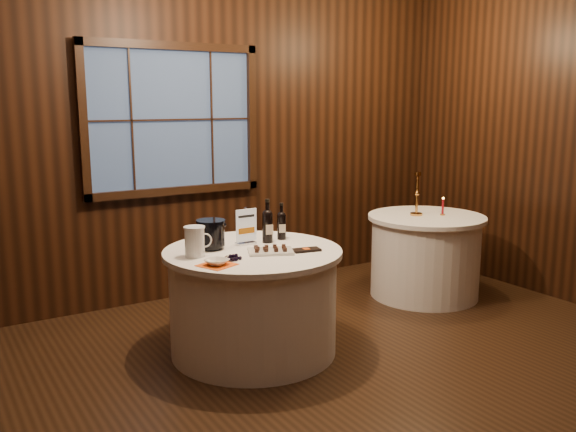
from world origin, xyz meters
TOP-DOWN VIEW (x-y plane):
  - ground at (0.00, 0.00)m, footprint 6.00×6.00m
  - back_wall at (0.00, 2.48)m, footprint 6.00×0.10m
  - main_table at (0.00, 1.00)m, footprint 1.28×1.28m
  - side_table at (2.00, 1.30)m, footprint 1.08×1.08m
  - sign_stand at (0.04, 1.17)m, footprint 0.17×0.09m
  - port_bottle_left at (0.20, 1.14)m, footprint 0.08×0.08m
  - port_bottle_right at (0.35, 1.17)m, footprint 0.07×0.08m
  - ice_bucket at (-0.25, 1.17)m, footprint 0.21×0.21m
  - chocolate_plate at (0.06, 0.85)m, footprint 0.37×0.32m
  - chocolate_box at (0.30, 0.76)m, footprint 0.21×0.14m
  - grape_bunch at (-0.25, 0.81)m, footprint 0.17×0.08m
  - glass_pitcher at (-0.43, 1.03)m, footprint 0.19×0.15m
  - orange_napkin at (-0.40, 0.75)m, footprint 0.27×0.27m
  - cracker_bowl at (-0.40, 0.75)m, footprint 0.20×0.20m
  - brass_candlestick at (1.92, 1.36)m, footprint 0.11×0.11m
  - red_candle at (2.13, 1.23)m, footprint 0.05×0.05m

SIDE VIEW (x-z plane):
  - ground at x=0.00m, z-range 0.00..0.00m
  - main_table at x=0.00m, z-range 0.00..0.77m
  - side_table at x=2.00m, z-range 0.00..0.77m
  - orange_napkin at x=-0.40m, z-range 0.77..0.77m
  - chocolate_box at x=0.30m, z-range 0.77..0.79m
  - chocolate_plate at x=0.06m, z-range 0.77..0.81m
  - grape_bunch at x=-0.25m, z-range 0.77..0.81m
  - cracker_bowl at x=-0.40m, z-range 0.77..0.81m
  - red_candle at x=2.13m, z-range 0.75..0.92m
  - sign_stand at x=0.04m, z-range 0.73..1.00m
  - glass_pitcher at x=-0.43m, z-range 0.77..0.98m
  - ice_bucket at x=-0.25m, z-range 0.78..0.99m
  - port_bottle_right at x=0.35m, z-range 0.75..1.03m
  - port_bottle_left at x=0.20m, z-range 0.75..1.08m
  - brass_candlestick at x=1.92m, z-range 0.71..1.12m
  - back_wall at x=0.00m, z-range 0.04..3.04m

